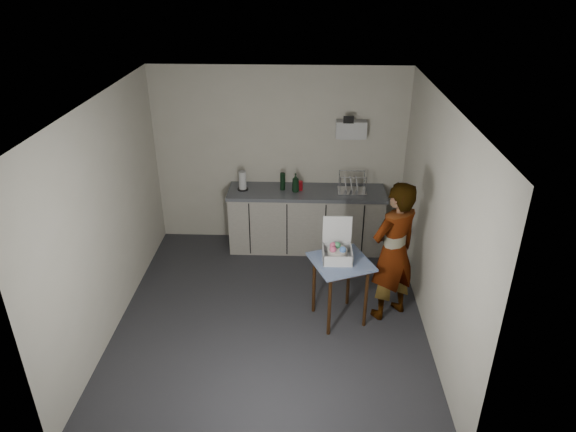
{
  "coord_description": "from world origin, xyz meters",
  "views": [
    {
      "loc": [
        0.39,
        -4.97,
        3.86
      ],
      "look_at": [
        0.18,
        0.45,
        1.13
      ],
      "focal_mm": 32.0,
      "sensor_mm": 36.0,
      "label": 1
    }
  ],
  "objects_px": {
    "soap_bottle": "(296,183)",
    "soda_can": "(300,186)",
    "kitchen_counter": "(306,221)",
    "paper_towel": "(243,181)",
    "standing_man": "(393,252)",
    "dish_rack": "(352,188)",
    "dark_bottle": "(283,181)",
    "side_table": "(341,269)",
    "bakery_box": "(337,251)"
  },
  "relations": [
    {
      "from": "soda_can",
      "to": "dish_rack",
      "type": "height_order",
      "value": "dish_rack"
    },
    {
      "from": "kitchen_counter",
      "to": "soda_can",
      "type": "height_order",
      "value": "soda_can"
    },
    {
      "from": "standing_man",
      "to": "side_table",
      "type": "bearing_deg",
      "value": -23.01
    },
    {
      "from": "kitchen_counter",
      "to": "soap_bottle",
      "type": "relative_size",
      "value": 8.27
    },
    {
      "from": "standing_man",
      "to": "soda_can",
      "type": "xyz_separation_m",
      "value": [
        -1.09,
        1.61,
        0.11
      ]
    },
    {
      "from": "kitchen_counter",
      "to": "soda_can",
      "type": "relative_size",
      "value": 16.9
    },
    {
      "from": "side_table",
      "to": "standing_man",
      "type": "bearing_deg",
      "value": -10.85
    },
    {
      "from": "standing_man",
      "to": "paper_towel",
      "type": "height_order",
      "value": "standing_man"
    },
    {
      "from": "kitchen_counter",
      "to": "dark_bottle",
      "type": "distance_m",
      "value": 0.7
    },
    {
      "from": "dark_bottle",
      "to": "paper_towel",
      "type": "xyz_separation_m",
      "value": [
        -0.57,
        -0.02,
        0.01
      ]
    },
    {
      "from": "dish_rack",
      "to": "bakery_box",
      "type": "bearing_deg",
      "value": -99.61
    },
    {
      "from": "kitchen_counter",
      "to": "paper_towel",
      "type": "relative_size",
      "value": 8.14
    },
    {
      "from": "paper_towel",
      "to": "dish_rack",
      "type": "xyz_separation_m",
      "value": [
        1.54,
        -0.02,
        -0.07
      ]
    },
    {
      "from": "dish_rack",
      "to": "bakery_box",
      "type": "height_order",
      "value": "bakery_box"
    },
    {
      "from": "soap_bottle",
      "to": "dish_rack",
      "type": "bearing_deg",
      "value": 1.64
    },
    {
      "from": "standing_man",
      "to": "bakery_box",
      "type": "distance_m",
      "value": 0.65
    },
    {
      "from": "soap_bottle",
      "to": "soda_can",
      "type": "distance_m",
      "value": 0.11
    },
    {
      "from": "kitchen_counter",
      "to": "side_table",
      "type": "relative_size",
      "value": 2.78
    },
    {
      "from": "soap_bottle",
      "to": "bakery_box",
      "type": "relative_size",
      "value": 0.58
    },
    {
      "from": "standing_man",
      "to": "paper_towel",
      "type": "relative_size",
      "value": 6.27
    },
    {
      "from": "standing_man",
      "to": "dish_rack",
      "type": "xyz_separation_m",
      "value": [
        -0.37,
        1.57,
        0.11
      ]
    },
    {
      "from": "standing_man",
      "to": "dark_bottle",
      "type": "distance_m",
      "value": 2.11
    },
    {
      "from": "kitchen_counter",
      "to": "standing_man",
      "type": "distance_m",
      "value": 1.92
    },
    {
      "from": "standing_man",
      "to": "dish_rack",
      "type": "relative_size",
      "value": 4.36
    },
    {
      "from": "kitchen_counter",
      "to": "side_table",
      "type": "xyz_separation_m",
      "value": [
        0.4,
        -1.7,
        0.27
      ]
    },
    {
      "from": "bakery_box",
      "to": "standing_man",
      "type": "bearing_deg",
      "value": 5.26
    },
    {
      "from": "side_table",
      "to": "bakery_box",
      "type": "height_order",
      "value": "bakery_box"
    },
    {
      "from": "paper_towel",
      "to": "kitchen_counter",
      "type": "bearing_deg",
      "value": -0.4
    },
    {
      "from": "standing_man",
      "to": "soda_can",
      "type": "distance_m",
      "value": 1.95
    },
    {
      "from": "dark_bottle",
      "to": "bakery_box",
      "type": "distance_m",
      "value": 1.83
    },
    {
      "from": "soap_bottle",
      "to": "dark_bottle",
      "type": "distance_m",
      "value": 0.2
    },
    {
      "from": "dish_rack",
      "to": "bakery_box",
      "type": "xyz_separation_m",
      "value": [
        -0.28,
        -1.64,
        -0.07
      ]
    },
    {
      "from": "standing_man",
      "to": "soap_bottle",
      "type": "bearing_deg",
      "value": -87.29
    },
    {
      "from": "dark_bottle",
      "to": "dish_rack",
      "type": "bearing_deg",
      "value": -2.42
    },
    {
      "from": "paper_towel",
      "to": "standing_man",
      "type": "bearing_deg",
      "value": -39.78
    },
    {
      "from": "bakery_box",
      "to": "dish_rack",
      "type": "bearing_deg",
      "value": 79.5
    },
    {
      "from": "kitchen_counter",
      "to": "dish_rack",
      "type": "height_order",
      "value": "dish_rack"
    },
    {
      "from": "dark_bottle",
      "to": "side_table",
      "type": "bearing_deg",
      "value": -66.77
    },
    {
      "from": "dark_bottle",
      "to": "paper_towel",
      "type": "relative_size",
      "value": 0.91
    },
    {
      "from": "kitchen_counter",
      "to": "dish_rack",
      "type": "distance_m",
      "value": 0.84
    },
    {
      "from": "soda_can",
      "to": "dish_rack",
      "type": "distance_m",
      "value": 0.73
    },
    {
      "from": "dish_rack",
      "to": "paper_towel",
      "type": "bearing_deg",
      "value": 179.3
    },
    {
      "from": "side_table",
      "to": "standing_man",
      "type": "xyz_separation_m",
      "value": [
        0.6,
        0.12,
        0.16
      ]
    },
    {
      "from": "dark_bottle",
      "to": "kitchen_counter",
      "type": "bearing_deg",
      "value": -4.77
    },
    {
      "from": "paper_towel",
      "to": "bakery_box",
      "type": "xyz_separation_m",
      "value": [
        1.26,
        -1.66,
        -0.13
      ]
    },
    {
      "from": "bakery_box",
      "to": "side_table",
      "type": "bearing_deg",
      "value": -46.78
    },
    {
      "from": "kitchen_counter",
      "to": "standing_man",
      "type": "xyz_separation_m",
      "value": [
        1.0,
        -1.58,
        0.44
      ]
    },
    {
      "from": "dark_bottle",
      "to": "standing_man",
      "type": "bearing_deg",
      "value": -50.23
    },
    {
      "from": "side_table",
      "to": "dark_bottle",
      "type": "bearing_deg",
      "value": 91.32
    },
    {
      "from": "kitchen_counter",
      "to": "dish_rack",
      "type": "xyz_separation_m",
      "value": [
        0.63,
        -0.01,
        0.55
      ]
    }
  ]
}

